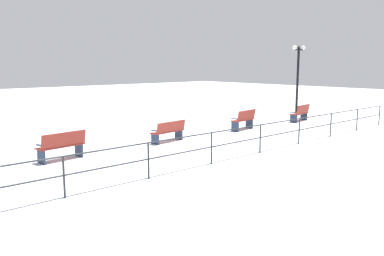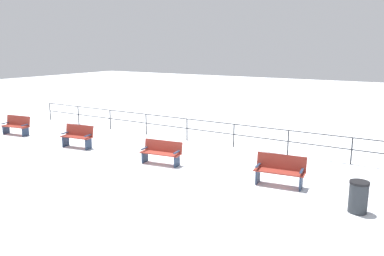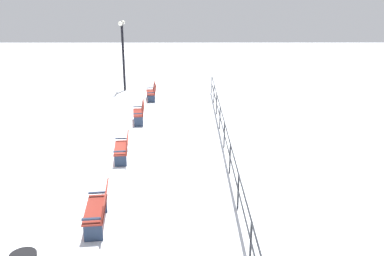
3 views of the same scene
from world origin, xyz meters
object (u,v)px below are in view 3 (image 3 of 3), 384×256
(bench_nearest, at_px, (152,92))
(lamppost_near, at_px, (123,46))
(bench_second, at_px, (140,112))
(bench_third, at_px, (123,147))
(bench_fourth, at_px, (99,208))

(bench_nearest, relative_size, lamppost_near, 0.37)
(bench_second, bearing_deg, bench_nearest, -100.09)
(bench_second, distance_m, bench_third, 4.42)
(bench_second, height_order, lamppost_near, lamppost_near)
(bench_second, xyz_separation_m, lamppost_near, (1.75, -6.90, 2.22))
(bench_fourth, relative_size, lamppost_near, 0.38)
(bench_third, height_order, lamppost_near, lamppost_near)
(bench_nearest, height_order, bench_third, bench_nearest)
(bench_second, distance_m, bench_fourth, 8.85)
(bench_third, bearing_deg, lamppost_near, -88.78)
(bench_fourth, distance_m, lamppost_near, 16.01)
(lamppost_near, bearing_deg, bench_second, 104.25)
(bench_second, bearing_deg, bench_third, 81.15)
(bench_second, bearing_deg, lamppost_near, -83.85)
(bench_nearest, relative_size, bench_fourth, 0.96)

